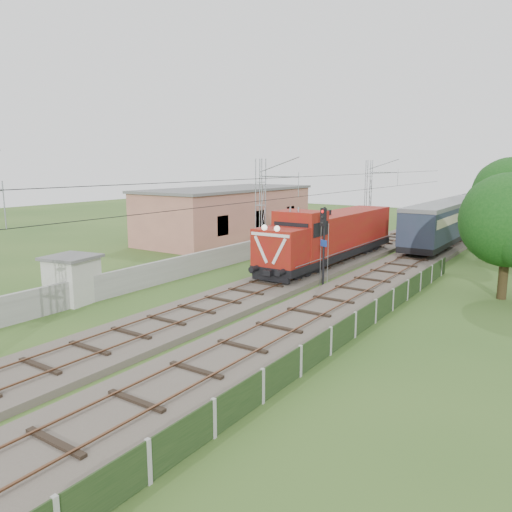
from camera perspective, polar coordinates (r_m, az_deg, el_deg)
The scene contains 12 objects.
ground at distance 24.77m, azimuth -9.15°, elevation -7.64°, with size 140.00×140.00×0.00m, color #2E4F1D.
track_main at distance 29.98m, azimuth 0.02°, elevation -3.93°, with size 4.20×70.00×0.45m.
track_side at distance 39.45m, azimuth 16.84°, elevation -0.87°, with size 4.20×80.00×0.45m.
catenary at distance 35.02m, azimuth 0.60°, elevation 4.59°, with size 3.31×70.00×8.00m.
boundary_wall at distance 37.55m, azimuth -3.94°, elevation -0.12°, with size 0.25×40.00×1.50m, color #9E9E99.
station_building at distance 51.84m, azimuth -3.22°, elevation 4.93°, with size 8.40×20.40×5.22m.
fence at distance 22.82m, azimuth 11.23°, elevation -7.72°, with size 0.12×32.00×1.20m.
locomotive at distance 38.20m, azimuth 8.52°, elevation 2.30°, with size 3.06×17.50×4.44m.
signal_post at distance 30.94m, azimuth 7.72°, elevation 2.64°, with size 0.53×0.43×5.05m.
relay_hut at distance 29.62m, azimuth -20.25°, elevation -2.47°, with size 2.97×2.97×2.65m.
tree_a at distance 31.31m, azimuth 26.99°, elevation 3.57°, with size 5.56×5.30×7.21m.
tree_c at distance 46.68m, azimuth 27.11°, elevation 6.26°, with size 6.34×6.04×8.22m.
Camera 1 is at (16.24, -17.07, 7.66)m, focal length 35.00 mm.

